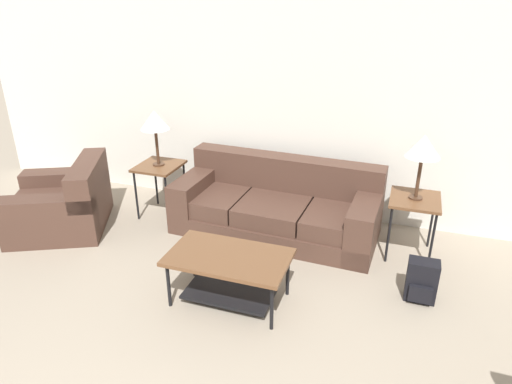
% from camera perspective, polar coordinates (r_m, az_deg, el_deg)
% --- Properties ---
extents(wall_back, '(8.88, 0.06, 2.60)m').
position_cam_1_polar(wall_back, '(5.51, 5.07, 10.23)').
color(wall_back, silver).
rests_on(wall_back, ground_plane).
extents(couch, '(2.34, 1.06, 0.82)m').
position_cam_1_polar(couch, '(5.28, 2.62, -1.98)').
color(couch, '#4C3328').
rests_on(couch, ground_plane).
extents(armchair, '(1.38, 1.40, 0.80)m').
position_cam_1_polar(armchair, '(5.82, -22.94, -1.53)').
color(armchair, '#4C3328').
rests_on(armchair, ground_plane).
extents(coffee_table, '(1.07, 0.62, 0.47)m').
position_cam_1_polar(coffee_table, '(4.11, -3.40, -9.40)').
color(coffee_table, brown).
rests_on(coffee_table, ground_plane).
extents(side_table_left, '(0.50, 0.54, 0.66)m').
position_cam_1_polar(side_table_left, '(5.68, -12.00, 2.66)').
color(side_table_left, brown).
rests_on(side_table_left, ground_plane).
extents(side_table_right, '(0.50, 0.54, 0.66)m').
position_cam_1_polar(side_table_right, '(4.95, 19.19, -1.49)').
color(side_table_right, brown).
rests_on(side_table_right, ground_plane).
extents(table_lamp_left, '(0.35, 0.35, 0.67)m').
position_cam_1_polar(table_lamp_left, '(5.49, -12.55, 8.66)').
color(table_lamp_left, '#472D1E').
rests_on(table_lamp_left, side_table_left).
extents(table_lamp_right, '(0.35, 0.35, 0.67)m').
position_cam_1_polar(table_lamp_right, '(4.73, 20.20, 5.26)').
color(table_lamp_right, '#472D1E').
rests_on(table_lamp_right, side_table_right).
extents(backpack, '(0.27, 0.25, 0.40)m').
position_cam_1_polar(backpack, '(4.45, 19.99, -10.44)').
color(backpack, black).
rests_on(backpack, ground_plane).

